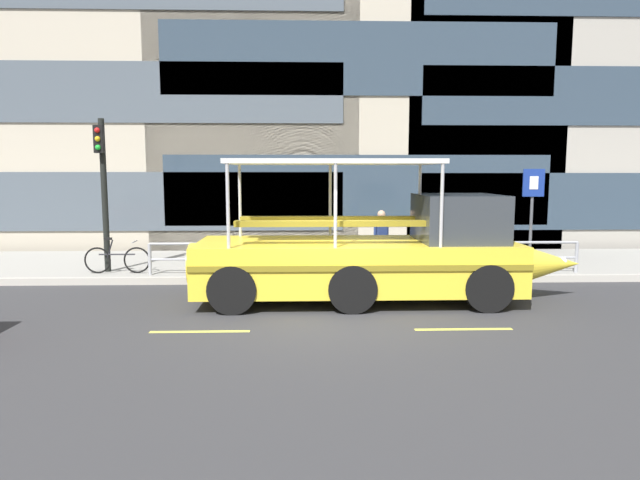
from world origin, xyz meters
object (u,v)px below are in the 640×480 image
(traffic_light_pole, at_px, (103,180))
(pedestrian_near_bow, at_px, (449,232))
(parking_sign, at_px, (532,201))
(duck_tour_boat, at_px, (378,255))
(pedestrian_mid_left, at_px, (381,233))
(leaned_bicycle, at_px, (117,259))

(traffic_light_pole, relative_size, pedestrian_near_bow, 2.51)
(parking_sign, xyz_separation_m, pedestrian_near_bow, (-2.20, 0.40, -0.90))
(pedestrian_near_bow, bearing_deg, duck_tour_boat, -126.22)
(traffic_light_pole, height_order, pedestrian_near_bow, traffic_light_pole)
(parking_sign, height_order, pedestrian_near_bow, parking_sign)
(duck_tour_boat, distance_m, pedestrian_near_bow, 4.24)
(duck_tour_boat, xyz_separation_m, pedestrian_mid_left, (0.52, 3.14, 0.14))
(traffic_light_pole, height_order, pedestrian_mid_left, traffic_light_pole)
(parking_sign, distance_m, leaned_bicycle, 11.45)
(parking_sign, distance_m, duck_tour_boat, 5.68)
(parking_sign, bearing_deg, pedestrian_near_bow, 169.62)
(pedestrian_mid_left, bearing_deg, duck_tour_boat, -99.32)
(pedestrian_near_bow, height_order, pedestrian_mid_left, pedestrian_mid_left)
(traffic_light_pole, distance_m, pedestrian_near_bow, 9.63)
(parking_sign, bearing_deg, leaned_bicycle, -177.80)
(parking_sign, height_order, leaned_bicycle, parking_sign)
(leaned_bicycle, xyz_separation_m, pedestrian_near_bow, (9.14, 0.84, 0.61))
(traffic_light_pole, distance_m, leaned_bicycle, 2.14)
(duck_tour_boat, height_order, pedestrian_mid_left, duck_tour_boat)
(duck_tour_boat, relative_size, pedestrian_mid_left, 5.34)
(duck_tour_boat, xyz_separation_m, pedestrian_near_bow, (2.51, 3.42, 0.13))
(leaned_bicycle, xyz_separation_m, pedestrian_mid_left, (7.15, 0.56, 0.61))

